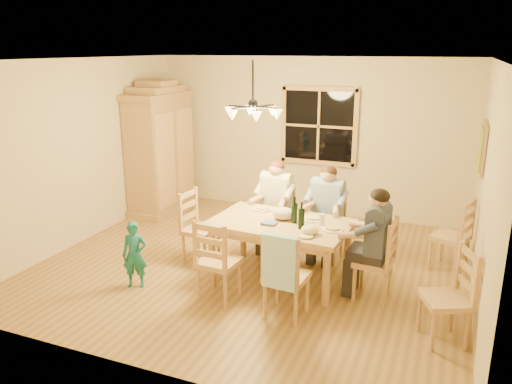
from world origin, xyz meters
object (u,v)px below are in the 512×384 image
at_px(chandelier, 253,111).
at_px(wine_bottle_b, 301,215).
at_px(chair_end_left, 201,240).
at_px(child, 135,255).
at_px(wine_bottle_a, 294,210).
at_px(adult_plaid_man, 327,202).
at_px(chair_far_left, 275,230).
at_px(armoire, 161,153).
at_px(adult_woman, 276,195).
at_px(dining_table, 281,229).
at_px(chair_end_right, 373,274).
at_px(chair_far_right, 326,239).
at_px(chair_near_right, 286,289).
at_px(chair_spare_front, 444,313).
at_px(chair_near_left, 219,274).
at_px(adult_slate_man, 376,230).
at_px(chair_spare_back, 449,248).

relative_size(chandelier, wine_bottle_b, 2.33).
height_order(chair_end_left, child, chair_end_left).
height_order(chair_end_left, wine_bottle_a, wine_bottle_a).
bearing_deg(adult_plaid_man, chair_far_left, -0.00).
xyz_separation_m(armoire, chair_end_left, (1.71, -1.75, -0.75)).
distance_m(wine_bottle_a, child, 2.03).
relative_size(adult_woman, wine_bottle_a, 2.65).
height_order(dining_table, chair_end_right, chair_end_right).
xyz_separation_m(adult_plaid_man, child, (-1.96, -1.67, -0.42)).
bearing_deg(dining_table, chair_far_right, 63.32).
distance_m(dining_table, chair_near_right, 0.98).
height_order(dining_table, child, child).
bearing_deg(dining_table, chair_spare_front, -20.48).
xyz_separation_m(chair_end_left, wine_bottle_b, (1.49, -0.23, 0.62)).
height_order(dining_table, chair_near_left, chair_near_left).
bearing_deg(chair_end_right, adult_plaid_man, 46.64).
distance_m(adult_slate_man, child, 2.89).
bearing_deg(wine_bottle_a, chair_far_left, 123.47).
bearing_deg(chair_near_left, adult_plaid_man, 64.80).
bearing_deg(chair_near_left, child, -169.45).
xyz_separation_m(chair_end_left, child, (-0.39, -0.98, 0.11)).
bearing_deg(chair_spare_front, chandelier, 44.09).
relative_size(child, chair_spare_back, 0.84).
relative_size(dining_table, chair_far_right, 1.80).
relative_size(dining_table, wine_bottle_a, 5.39).
distance_m(chair_far_right, chair_spare_front, 2.20).
bearing_deg(wine_bottle_a, adult_plaid_man, 73.09).
bearing_deg(chair_end_right, wine_bottle_b, 97.87).
xyz_separation_m(dining_table, child, (-1.57, -0.89, -0.24)).
bearing_deg(chair_far_right, child, 44.73).
xyz_separation_m(chair_near_left, adult_woman, (0.12, 1.61, 0.54)).
relative_size(adult_woman, chair_spare_front, 0.88).
height_order(chair_near_left, chair_near_right, same).
height_order(child, chair_spare_front, chair_spare_front).
distance_m(chair_far_left, adult_woman, 0.54).
height_order(wine_bottle_b, chair_spare_front, wine_bottle_b).
bearing_deg(chair_spare_front, adult_slate_man, 26.73).
bearing_deg(chair_far_left, adult_slate_man, 153.43).
relative_size(chair_near_left, adult_plaid_man, 1.13).
xyz_separation_m(wine_bottle_a, chair_spare_back, (1.82, 1.04, -0.62)).
bearing_deg(chair_far_left, chair_near_left, 90.00).
height_order(chair_end_right, adult_woman, adult_woman).
height_order(dining_table, wine_bottle_a, wine_bottle_a).
bearing_deg(chair_near_left, chair_spare_back, 41.12).
distance_m(chair_near_left, chair_end_left, 1.11).
bearing_deg(chair_end_left, wine_bottle_b, 85.45).
distance_m(chair_far_right, chair_near_left, 1.78).
xyz_separation_m(chair_far_right, adult_plaid_man, (0.00, -0.00, 0.54)).
xyz_separation_m(chandelier, chair_near_right, (0.83, -1.07, -1.77)).
distance_m(chair_near_left, wine_bottle_b, 1.19).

